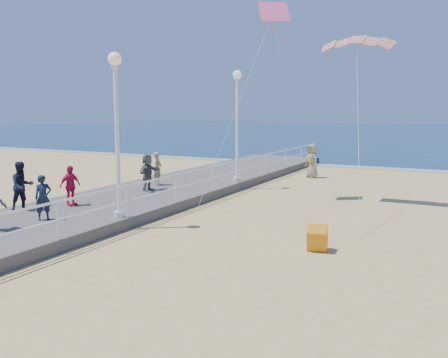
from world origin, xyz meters
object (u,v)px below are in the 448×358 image
at_px(lamp_post_mid, 117,118).
at_px(spectator_3, 70,186).
at_px(beach_walker_c, 312,161).
at_px(spectator_7, 22,186).
at_px(lamp_post_far, 237,114).
at_px(spectator_5, 148,172).
at_px(spectator_6, 157,169).
at_px(box_kite, 317,240).
at_px(spectator_0, 43,198).

distance_m(lamp_post_mid, spectator_3, 3.85).
distance_m(spectator_3, beach_walker_c, 14.61).
height_order(spectator_3, beach_walker_c, beach_walker_c).
bearing_deg(lamp_post_mid, spectator_3, 165.56).
bearing_deg(spectator_7, lamp_post_far, -3.39).
height_order(spectator_5, spectator_6, spectator_5).
bearing_deg(spectator_7, spectator_6, 9.50).
height_order(lamp_post_far, beach_walker_c, lamp_post_far).
distance_m(spectator_7, box_kite, 10.39).
height_order(spectator_0, box_kite, spectator_0).
relative_size(spectator_3, box_kite, 2.48).
bearing_deg(box_kite, spectator_0, -178.86).
height_order(lamp_post_mid, spectator_3, lamp_post_mid).
bearing_deg(lamp_post_far, spectator_6, -134.41).
xyz_separation_m(spectator_5, spectator_7, (-1.46, -5.43, 0.07)).
bearing_deg(spectator_3, beach_walker_c, -10.38).
distance_m(spectator_5, beach_walker_c, 10.63).
distance_m(spectator_3, spectator_6, 5.48).
bearing_deg(spectator_6, beach_walker_c, -41.63).
height_order(lamp_post_far, spectator_5, lamp_post_far).
relative_size(spectator_7, box_kite, 2.86).
distance_m(spectator_0, box_kite, 8.70).
relative_size(spectator_5, box_kite, 2.65).
bearing_deg(lamp_post_mid, spectator_6, 113.81).
xyz_separation_m(lamp_post_mid, spectator_0, (-1.90, -1.42, -2.53)).
bearing_deg(lamp_post_mid, beach_walker_c, 81.77).
height_order(lamp_post_far, box_kite, lamp_post_far).
relative_size(lamp_post_mid, spectator_5, 3.35).
xyz_separation_m(spectator_7, beach_walker_c, (5.83, 15.12, -0.31)).
height_order(lamp_post_mid, spectator_7, lamp_post_mid).
xyz_separation_m(spectator_0, spectator_6, (-0.84, 7.63, 0.04)).
bearing_deg(spectator_3, lamp_post_far, -9.54).
distance_m(lamp_post_far, spectator_5, 5.38).
distance_m(lamp_post_far, spectator_7, 10.61).
bearing_deg(lamp_post_far, spectator_7, -111.20).
xyz_separation_m(lamp_post_mid, spectator_5, (-2.28, 4.80, -2.47)).
bearing_deg(spectator_7, spectator_5, 2.78).
bearing_deg(lamp_post_mid, lamp_post_far, 90.00).
relative_size(spectator_3, spectator_5, 0.94).
relative_size(lamp_post_far, spectator_0, 3.64).
bearing_deg(spectator_7, beach_walker_c, -3.28).
distance_m(lamp_post_mid, spectator_0, 3.47).
relative_size(spectator_5, beach_walker_c, 0.83).
height_order(spectator_5, spectator_7, spectator_7).
distance_m(lamp_post_mid, box_kite, 7.37).
xyz_separation_m(lamp_post_far, spectator_3, (-2.82, -8.27, -2.52)).
bearing_deg(spectator_7, spectator_3, -16.00).
relative_size(spectator_5, spectator_7, 0.92).
bearing_deg(spectator_6, box_kite, -132.88).
relative_size(spectator_0, spectator_6, 0.95).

